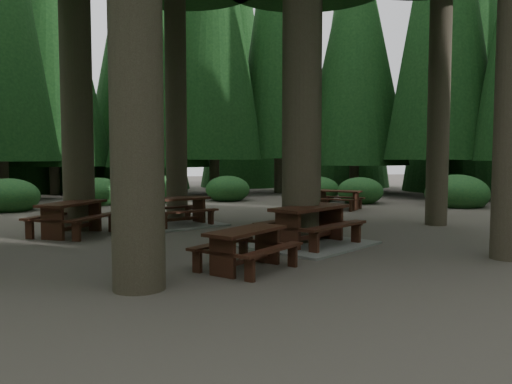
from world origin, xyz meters
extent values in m
plane|color=#544C44|center=(0.00, 0.00, 0.00)|extent=(80.00, 80.00, 0.00)
cube|color=gray|center=(0.87, -0.25, 0.03)|extent=(3.26, 3.14, 0.05)
cube|color=#35160F|center=(0.87, -0.25, 0.82)|extent=(2.07, 1.74, 0.07)
cube|color=#35160F|center=(0.50, 0.30, 0.49)|extent=(1.80, 1.33, 0.05)
cube|color=#35160F|center=(1.24, -0.80, 0.49)|extent=(1.80, 1.33, 0.05)
cube|color=#35160F|center=(0.21, -0.69, 0.40)|extent=(0.41, 0.55, 0.79)
cube|color=#35160F|center=(0.21, -0.69, 0.46)|extent=(0.96, 1.37, 0.07)
cube|color=#35160F|center=(1.53, 0.19, 0.40)|extent=(0.41, 0.55, 0.79)
cube|color=#35160F|center=(1.53, 0.19, 0.46)|extent=(0.96, 1.37, 0.07)
cube|color=#35160F|center=(0.87, -0.25, 0.20)|extent=(1.42, 0.99, 0.09)
cube|color=#35160F|center=(-4.27, 2.55, 0.79)|extent=(1.58, 2.01, 0.06)
cube|color=#35160F|center=(-4.82, 2.87, 0.47)|extent=(1.17, 1.77, 0.05)
cube|color=#35160F|center=(-3.73, 2.24, 0.47)|extent=(1.17, 1.77, 0.05)
cube|color=#35160F|center=(-4.65, 1.90, 0.38)|extent=(0.54, 0.36, 0.76)
cube|color=#35160F|center=(-4.65, 1.90, 0.44)|extent=(1.37, 0.83, 0.06)
cube|color=#35160F|center=(-3.90, 3.21, 0.38)|extent=(0.54, 0.36, 0.76)
cube|color=#35160F|center=(-3.90, 3.21, 0.44)|extent=(1.37, 0.83, 0.06)
cube|color=#35160F|center=(-4.27, 2.55, 0.19)|extent=(0.86, 1.41, 0.08)
cube|color=gray|center=(-1.64, 3.62, 0.03)|extent=(2.92, 2.73, 0.05)
cube|color=#35160F|center=(-1.64, 3.62, 0.76)|extent=(1.95, 1.41, 0.06)
cube|color=#35160F|center=(-1.89, 4.17, 0.46)|extent=(1.76, 1.00, 0.05)
cube|color=#35160F|center=(-1.38, 3.07, 0.46)|extent=(1.76, 1.00, 0.05)
cube|color=#35160F|center=(-2.30, 3.31, 0.36)|extent=(0.31, 0.54, 0.73)
cube|color=#35160F|center=(-2.30, 3.31, 0.43)|extent=(0.69, 1.37, 0.06)
cube|color=#35160F|center=(-0.98, 3.93, 0.36)|extent=(0.31, 0.54, 0.73)
cube|color=#35160F|center=(-0.98, 3.93, 0.43)|extent=(0.69, 1.37, 0.06)
cube|color=#35160F|center=(-1.64, 3.62, 0.18)|extent=(1.41, 0.71, 0.08)
cube|color=#35160F|center=(4.57, 6.64, 0.67)|extent=(1.59, 1.56, 0.05)
cube|color=#35160F|center=(4.94, 7.02, 0.40)|extent=(1.31, 1.27, 0.04)
cube|color=#35160F|center=(4.20, 6.25, 0.40)|extent=(1.31, 1.27, 0.04)
cube|color=#35160F|center=(4.11, 7.08, 0.32)|extent=(0.39, 0.40, 0.64)
cube|color=#35160F|center=(4.11, 7.08, 0.37)|extent=(0.95, 0.98, 0.05)
cube|color=#35160F|center=(5.04, 6.19, 0.32)|extent=(0.39, 0.40, 0.64)
cube|color=#35160F|center=(5.04, 6.19, 0.37)|extent=(0.95, 0.98, 0.05)
cube|color=#35160F|center=(4.57, 6.64, 0.16)|extent=(1.01, 0.98, 0.07)
cube|color=#35160F|center=(-1.01, -2.16, 0.67)|extent=(1.63, 1.52, 0.05)
cube|color=#35160F|center=(-1.36, -1.75, 0.40)|extent=(1.36, 1.22, 0.04)
cube|color=#35160F|center=(-0.66, -2.57, 0.40)|extent=(1.36, 1.22, 0.04)
cube|color=#35160F|center=(-1.49, -2.58, 0.32)|extent=(0.37, 0.42, 0.64)
cube|color=#35160F|center=(-1.49, -2.58, 0.38)|extent=(0.90, 1.03, 0.05)
cube|color=#35160F|center=(-0.52, -1.74, 0.32)|extent=(0.37, 0.42, 0.64)
cube|color=#35160F|center=(-0.52, -1.74, 0.38)|extent=(0.90, 1.03, 0.05)
cube|color=#35160F|center=(-1.01, -2.16, 0.16)|extent=(1.06, 0.93, 0.07)
ellipsoid|color=#1C5228|center=(9.44, 6.45, 0.40)|extent=(2.42, 2.42, 1.49)
ellipsoid|color=#1C5228|center=(6.43, 8.69, 0.40)|extent=(1.90, 1.90, 1.17)
ellipsoid|color=#1C5228|center=(5.14, 10.17, 0.40)|extent=(1.84, 1.84, 1.13)
ellipsoid|color=#1C5228|center=(1.30, 11.25, 0.40)|extent=(1.95, 1.95, 1.20)
ellipsoid|color=#1C5228|center=(-1.94, 11.21, 0.40)|extent=(2.31, 2.31, 1.42)
ellipsoid|color=#1C5228|center=(-4.09, 10.56, 0.40)|extent=(1.93, 1.93, 1.19)
ellipsoid|color=#1C5228|center=(-7.11, 9.06, 0.40)|extent=(2.15, 2.15, 1.32)
cone|color=black|center=(8.89, 14.45, 8.24)|extent=(5.73, 5.73, 13.48)
cone|color=black|center=(4.92, 15.39, 10.17)|extent=(4.80, 4.80, 16.65)
cone|color=black|center=(-1.44, 15.36, 7.89)|extent=(5.17, 5.17, 12.91)
cone|color=black|center=(-6.57, 16.72, 8.10)|extent=(5.82, 5.82, 13.26)
cone|color=black|center=(11.00, 19.74, 9.51)|extent=(5.26, 5.26, 19.02)
cone|color=black|center=(4.25, 21.60, 8.07)|extent=(5.34, 5.34, 16.14)
cone|color=black|center=(-2.52, 20.86, 8.43)|extent=(6.57, 6.57, 16.86)
cone|color=black|center=(-9.02, 19.44, 10.12)|extent=(6.13, 6.13, 20.24)
camera|label=1|loc=(-2.92, -10.33, 1.92)|focal=35.00mm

